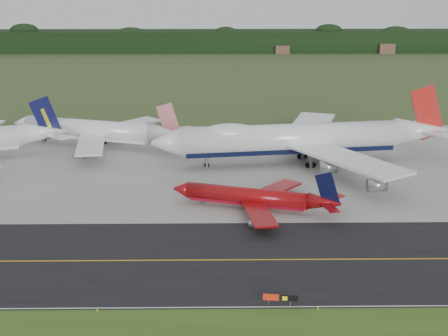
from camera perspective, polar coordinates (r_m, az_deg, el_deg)
ground at (r=110.92m, az=4.51°, el=-7.45°), size 600.00×600.00×0.00m
taxiway at (r=107.33m, az=4.70°, el=-8.35°), size 400.00×32.00×0.02m
apron at (r=158.40m, az=2.89°, el=0.45°), size 400.00×78.00×0.01m
taxiway_centreline at (r=107.32m, az=4.70°, el=-8.34°), size 400.00×0.40×0.00m
taxiway_edge_line at (r=93.74m, az=5.58°, el=-12.52°), size 400.00×0.25×0.00m
horizon_treeline at (r=376.09m, az=0.79°, el=11.44°), size 700.00×25.00×12.00m
jet_ba_747 at (r=157.43m, az=7.04°, el=2.72°), size 77.17×63.40×19.41m
jet_red_737 at (r=127.39m, az=2.92°, el=-2.70°), size 34.53×27.47×9.51m
jet_star_tail at (r=175.34m, az=-11.53°, el=3.37°), size 51.06×41.64×13.75m
taxiway_sign at (r=93.54m, az=5.16°, el=-11.74°), size 5.11×0.77×1.71m
edge_marker_left at (r=93.83m, az=-11.51°, el=-12.63°), size 0.16×0.16×0.50m
edge_marker_center at (r=93.39m, az=8.59°, el=-12.61°), size 0.16×0.16×0.50m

